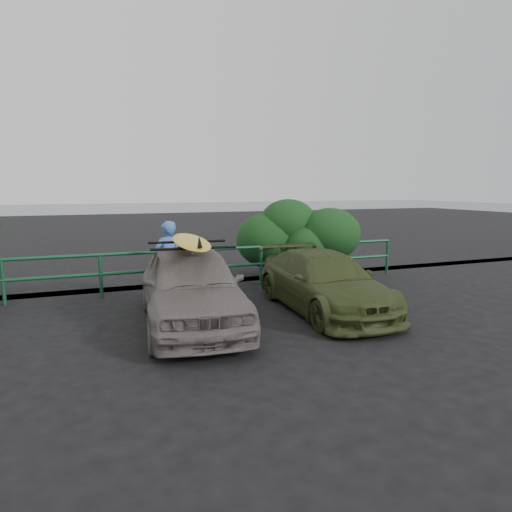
{
  "coord_description": "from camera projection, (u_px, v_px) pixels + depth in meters",
  "views": [
    {
      "loc": [
        -1.41,
        -5.95,
        2.54
      ],
      "look_at": [
        2.03,
        2.88,
        1.11
      ],
      "focal_mm": 32.0,
      "sensor_mm": 36.0,
      "label": 1
    }
  ],
  "objects": [
    {
      "name": "man",
      "position": [
        168.0,
        261.0,
        10.27
      ],
      "size": [
        0.75,
        0.6,
        1.8
      ],
      "primitive_type": "imported",
      "rotation": [
        0.0,
        0.0,
        3.43
      ],
      "color": "#4174C4",
      "rests_on": "ground"
    },
    {
      "name": "ocean",
      "position": [
        89.0,
        206.0,
        61.64
      ],
      "size": [
        200.0,
        200.0,
        0.0
      ],
      "primitive_type": "plane",
      "color": "slate",
      "rests_on": "ground"
    },
    {
      "name": "sedan",
      "position": [
        191.0,
        286.0,
        8.4
      ],
      "size": [
        2.2,
        4.5,
        1.48
      ],
      "primitive_type": "imported",
      "rotation": [
        0.0,
        0.0,
        -0.11
      ],
      "color": "slate",
      "rests_on": "ground"
    },
    {
      "name": "olive_vehicle",
      "position": [
        324.0,
        282.0,
        9.42
      ],
      "size": [
        1.89,
        4.24,
        1.21
      ],
      "primitive_type": "imported",
      "rotation": [
        0.0,
        0.0,
        -0.05
      ],
      "color": "#39451E",
      "rests_on": "ground"
    },
    {
      "name": "guardrail",
      "position": [
        145.0,
        273.0,
        10.89
      ],
      "size": [
        14.0,
        0.08,
        1.04
      ],
      "primitive_type": null,
      "color": "#14482C",
      "rests_on": "ground"
    },
    {
      "name": "ground",
      "position": [
        196.0,
        371.0,
        6.36
      ],
      "size": [
        80.0,
        80.0,
        0.0
      ],
      "primitive_type": "plane",
      "color": "black"
    },
    {
      "name": "shrub_right",
      "position": [
        319.0,
        242.0,
        13.08
      ],
      "size": [
        3.2,
        2.4,
        1.98
      ],
      "primitive_type": null,
      "color": "#163D17",
      "rests_on": "ground"
    },
    {
      "name": "roof_rack",
      "position": [
        190.0,
        245.0,
        8.29
      ],
      "size": [
        1.57,
        1.18,
        0.05
      ],
      "primitive_type": null,
      "rotation": [
        0.0,
        0.0,
        -0.11
      ],
      "color": "black",
      "rests_on": "sedan"
    },
    {
      "name": "surfboard",
      "position": [
        190.0,
        241.0,
        8.28
      ],
      "size": [
        0.91,
        2.95,
        0.09
      ],
      "primitive_type": "ellipsoid",
      "rotation": [
        0.0,
        0.0,
        -0.11
      ],
      "color": "gold",
      "rests_on": "roof_rack"
    }
  ]
}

